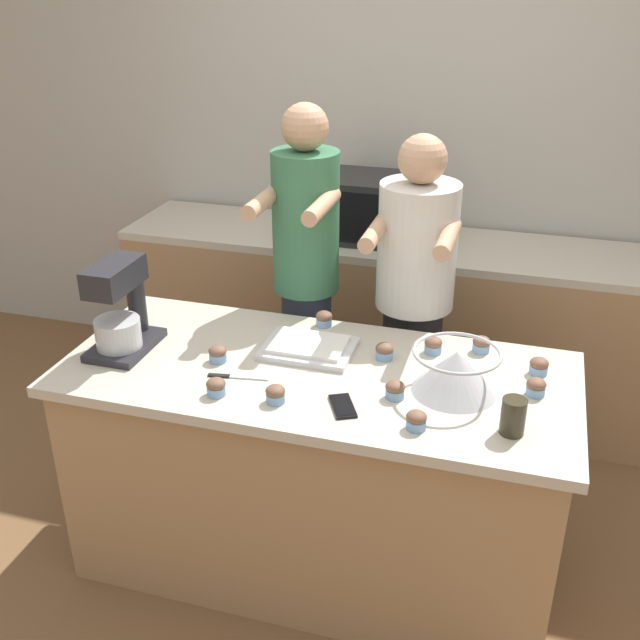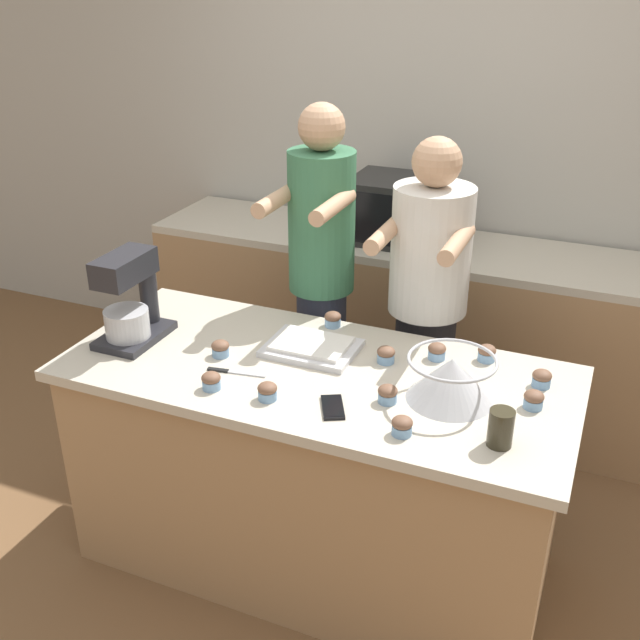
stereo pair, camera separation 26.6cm
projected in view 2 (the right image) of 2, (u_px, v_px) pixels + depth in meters
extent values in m
plane|color=brown|center=(316.00, 555.00, 3.10)|extent=(16.00, 16.00, 0.00)
cube|color=#B2ADA3|center=(441.00, 146.00, 3.89)|extent=(10.00, 0.06, 2.70)
cube|color=#A87F56|center=(316.00, 473.00, 2.91)|extent=(1.79, 0.77, 0.85)
cube|color=beige|center=(316.00, 374.00, 2.72)|extent=(1.86, 0.82, 0.04)
cube|color=#A87F56|center=(413.00, 328.00, 4.00)|extent=(2.80, 0.60, 0.89)
cube|color=beige|center=(418.00, 246.00, 3.79)|extent=(2.80, 0.60, 0.04)
cylinder|color=#33384C|center=(321.00, 380.00, 3.47)|extent=(0.22, 0.22, 0.93)
cylinder|color=#38704C|center=(322.00, 222.00, 3.13)|extent=(0.28, 0.28, 0.60)
sphere|color=tan|center=(322.00, 127.00, 2.96)|extent=(0.19, 0.19, 0.19)
cylinder|color=tan|center=(277.00, 199.00, 2.98)|extent=(0.06, 0.34, 0.06)
cylinder|color=tan|center=(333.00, 206.00, 2.89)|extent=(0.06, 0.34, 0.06)
cylinder|color=#232328|center=(420.00, 403.00, 3.31)|extent=(0.25, 0.25, 0.92)
cylinder|color=silver|center=(431.00, 250.00, 2.99)|extent=(0.33, 0.33, 0.52)
sphere|color=tan|center=(437.00, 162.00, 2.84)|extent=(0.19, 0.19, 0.19)
cylinder|color=tan|center=(386.00, 234.00, 2.85)|extent=(0.06, 0.34, 0.06)
cylinder|color=tan|center=(457.00, 243.00, 2.76)|extent=(0.06, 0.34, 0.06)
cube|color=#232328|center=(135.00, 335.00, 2.92)|extent=(0.20, 0.30, 0.03)
cylinder|color=#232328|center=(149.00, 294.00, 2.96)|extent=(0.07, 0.07, 0.23)
cube|color=#232328|center=(124.00, 268.00, 2.78)|extent=(0.13, 0.26, 0.10)
cylinder|color=#BCBCC1|center=(127.00, 323.00, 2.86)|extent=(0.17, 0.17, 0.11)
cone|color=#BCBCC1|center=(451.00, 379.00, 2.50)|extent=(0.30, 0.30, 0.15)
torus|color=#BCBCC1|center=(452.00, 360.00, 2.46)|extent=(0.30, 0.30, 0.01)
cube|color=silver|center=(312.00, 348.00, 2.83)|extent=(0.34, 0.25, 0.02)
cube|color=white|center=(312.00, 344.00, 2.82)|extent=(0.28, 0.20, 0.02)
cube|color=black|center=(398.00, 210.00, 3.76)|extent=(0.46, 0.38, 0.32)
cube|color=black|center=(377.00, 220.00, 3.61)|extent=(0.31, 0.01, 0.25)
cube|color=#2D2D2D|center=(419.00, 225.00, 3.54)|extent=(0.09, 0.01, 0.25)
cube|color=black|center=(333.00, 407.00, 2.47)|extent=(0.13, 0.16, 0.01)
cube|color=black|center=(333.00, 406.00, 2.47)|extent=(0.11, 0.14, 0.00)
cylinder|color=#332D1E|center=(501.00, 428.00, 2.27)|extent=(0.08, 0.08, 0.12)
cube|color=#BCBCC1|center=(247.00, 374.00, 2.67)|extent=(0.14, 0.04, 0.01)
cube|color=black|center=(218.00, 370.00, 2.70)|extent=(0.08, 0.03, 0.01)
cylinder|color=#759EC6|center=(386.00, 358.00, 2.75)|extent=(0.06, 0.06, 0.03)
ellipsoid|color=brown|center=(386.00, 352.00, 2.74)|extent=(0.07, 0.07, 0.04)
cylinder|color=#759EC6|center=(221.00, 352.00, 2.80)|extent=(0.06, 0.06, 0.03)
ellipsoid|color=brown|center=(220.00, 346.00, 2.78)|extent=(0.07, 0.07, 0.04)
cylinder|color=#759EC6|center=(333.00, 322.00, 3.02)|extent=(0.06, 0.06, 0.03)
ellipsoid|color=brown|center=(333.00, 317.00, 3.01)|extent=(0.07, 0.07, 0.04)
cylinder|color=#759EC6|center=(533.00, 403.00, 2.47)|extent=(0.06, 0.06, 0.03)
ellipsoid|color=brown|center=(534.00, 396.00, 2.46)|extent=(0.07, 0.07, 0.04)
cylinder|color=#759EC6|center=(211.00, 385.00, 2.58)|extent=(0.06, 0.06, 0.03)
ellipsoid|color=brown|center=(211.00, 378.00, 2.57)|extent=(0.07, 0.07, 0.04)
cylinder|color=#759EC6|center=(437.00, 355.00, 2.78)|extent=(0.06, 0.06, 0.03)
ellipsoid|color=brown|center=(437.00, 348.00, 2.76)|extent=(0.07, 0.07, 0.04)
cylinder|color=#759EC6|center=(402.00, 430.00, 2.33)|extent=(0.06, 0.06, 0.03)
ellipsoid|color=brown|center=(402.00, 423.00, 2.32)|extent=(0.07, 0.07, 0.04)
cylinder|color=#759EC6|center=(541.00, 382.00, 2.60)|extent=(0.06, 0.06, 0.03)
ellipsoid|color=brown|center=(542.00, 375.00, 2.59)|extent=(0.07, 0.07, 0.04)
cylinder|color=#759EC6|center=(387.00, 398.00, 2.50)|extent=(0.06, 0.06, 0.03)
ellipsoid|color=brown|center=(388.00, 391.00, 2.49)|extent=(0.07, 0.07, 0.04)
cylinder|color=#759EC6|center=(268.00, 395.00, 2.52)|extent=(0.06, 0.06, 0.03)
ellipsoid|color=brown|center=(267.00, 388.00, 2.51)|extent=(0.07, 0.07, 0.04)
cylinder|color=#759EC6|center=(486.00, 356.00, 2.76)|extent=(0.06, 0.06, 0.03)
ellipsoid|color=brown|center=(487.00, 350.00, 2.75)|extent=(0.07, 0.07, 0.04)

